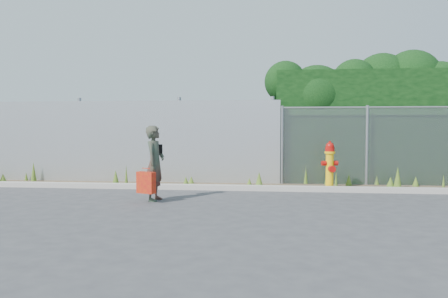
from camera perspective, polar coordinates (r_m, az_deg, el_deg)
ground at (r=8.62m, az=0.99°, el=-7.15°), size 80.00×80.00×0.00m
curb at (r=10.38m, az=1.89°, el=-5.08°), size 16.00×0.22×0.12m
weed_strip at (r=10.98m, az=3.36°, el=-4.39°), size 16.00×1.31×0.54m
corrugated_fence at (r=12.15m, az=-13.11°, el=0.96°), size 8.50×0.21×2.30m
chainlink_fence at (r=11.98m, az=23.08°, el=0.42°), size 6.50×0.07×2.05m
hedge at (r=12.97m, az=22.15°, el=4.67°), size 7.63×1.95×3.62m
fire_hydrant at (r=10.68m, az=13.64°, el=-2.20°), size 0.39×0.35×1.17m
woman at (r=8.99m, az=-9.01°, el=-1.84°), size 0.43×0.60×1.53m
red_tote_bag at (r=8.79m, az=-10.15°, el=-4.33°), size 0.38×0.14×0.50m
black_shoulder_bag at (r=9.11m, az=-8.81°, el=0.03°), size 0.24×0.10×0.18m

